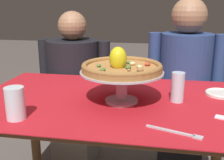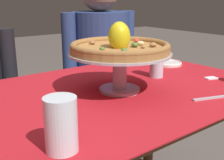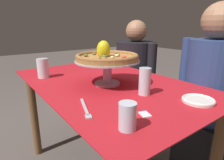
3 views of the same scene
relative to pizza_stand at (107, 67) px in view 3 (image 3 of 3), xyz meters
name	(u,v)px [view 3 (image 3 of 3)]	position (x,y,z in m)	size (l,w,h in m)	color
dining_table	(106,98)	(-0.05, 0.02, -0.22)	(1.32, 0.82, 0.73)	brown
pizza_stand	(107,67)	(0.00, 0.00, 0.00)	(0.38, 0.38, 0.15)	#B7B7C1
pizza	(107,56)	(0.00, 0.00, 0.06)	(0.36, 0.36, 0.11)	#AD753D
water_glass_front_right	(127,118)	(0.46, -0.24, -0.07)	(0.06, 0.06, 0.10)	silver
water_glass_front_left	(43,69)	(-0.38, -0.26, -0.05)	(0.08, 0.08, 0.13)	white
water_glass_side_right	(145,83)	(0.25, 0.05, -0.05)	(0.06, 0.06, 0.14)	silver
side_plate	(198,100)	(0.47, 0.19, -0.10)	(0.15, 0.15, 0.02)	silver
dinner_fork	(85,109)	(0.24, -0.28, -0.11)	(0.20, 0.08, 0.01)	#B7B7C1
sugar_packet	(145,114)	(0.42, -0.11, -0.11)	(0.05, 0.04, 0.01)	white
diner_left	(135,80)	(-0.43, 0.63, -0.29)	(0.53, 0.39, 1.12)	gray
diner_right	(208,102)	(0.33, 0.59, -0.26)	(0.48, 0.35, 1.21)	black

